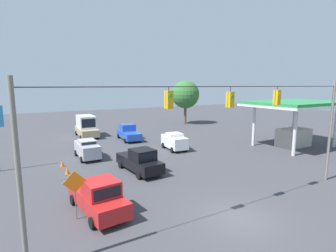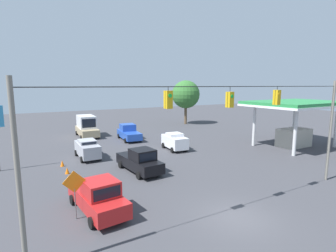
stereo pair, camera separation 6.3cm
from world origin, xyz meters
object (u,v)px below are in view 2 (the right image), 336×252
sedan_white_oncoming_far (175,141)px  tree_horizon_left (186,95)px  sedan_silver_withflow_far (87,149)px  gas_station (295,114)px  traffic_cone_fourth (67,170)px  traffic_cone_fifth (62,163)px  traffic_cone_nearest (89,202)px  box_truck_tan_withflow_deep (87,126)px  work_zone_sign (74,186)px  traffic_cone_second (82,188)px  pickup_truck_red_parked_shoulder (98,196)px  pickup_truck_black_withflow_mid (140,161)px  pickup_truck_blue_oncoming_deep (129,133)px  traffic_cone_third (73,178)px  overhead_signal_span (229,130)px

sedan_white_oncoming_far → tree_horizon_left: (-12.67, -16.67, 4.70)m
sedan_silver_withflow_far → gas_station: (-23.33, 7.34, 3.06)m
traffic_cone_fourth → traffic_cone_fifth: (0.05, -2.41, 0.00)m
traffic_cone_nearest → box_truck_tan_withflow_deep: bearing=-102.6°
traffic_cone_fifth → work_zone_sign: (0.81, 10.77, 1.70)m
work_zone_sign → sedan_silver_withflow_far: bearing=-105.8°
work_zone_sign → traffic_cone_second: bearing=-106.2°
pickup_truck_red_parked_shoulder → traffic_cone_fifth: pickup_truck_red_parked_shoulder is taller
work_zone_sign → tree_horizon_left: bearing=-133.1°
pickup_truck_black_withflow_mid → traffic_cone_nearest: size_ratio=9.59×
pickup_truck_blue_oncoming_deep → sedan_silver_withflow_far: pickup_truck_blue_oncoming_deep is taller
traffic_cone_third → traffic_cone_fourth: size_ratio=1.00×
gas_station → work_zone_sign: size_ratio=4.01×
traffic_cone_second → traffic_cone_fifth: same height
overhead_signal_span → traffic_cone_fourth: 14.62m
pickup_truck_black_withflow_mid → pickup_truck_red_parked_shoulder: (5.14, 5.52, -0.00)m
traffic_cone_nearest → tree_horizon_left: (-24.88, -26.47, 5.43)m
pickup_truck_blue_oncoming_deep → traffic_cone_fourth: size_ratio=9.75×
pickup_truck_blue_oncoming_deep → pickup_truck_red_parked_shoulder: bearing=63.6°
box_truck_tan_withflow_deep → traffic_cone_nearest: size_ratio=10.77×
pickup_truck_blue_oncoming_deep → gas_station: (-16.16, 13.95, 3.08)m
pickup_truck_blue_oncoming_deep → sedan_white_oncoming_far: 8.45m
sedan_silver_withflow_far → gas_station: 24.64m
traffic_cone_second → traffic_cone_fourth: bearing=-87.1°
traffic_cone_third → traffic_cone_second: bearing=94.0°
traffic_cone_third → tree_horizon_left: (-24.99, -21.49, 5.43)m
box_truck_tan_withflow_deep → traffic_cone_fourth: box_truck_tan_withflow_deep is taller
pickup_truck_black_withflow_mid → box_truck_tan_withflow_deep: bearing=-89.2°
overhead_signal_span → box_truck_tan_withflow_deep: 28.12m
sedan_white_oncoming_far → traffic_cone_fifth: 12.45m
pickup_truck_black_withflow_mid → work_zone_sign: size_ratio=1.95×
traffic_cone_fourth → tree_horizon_left: size_ratio=0.07×
sedan_silver_withflow_far → work_zone_sign: size_ratio=1.58×
box_truck_tan_withflow_deep → tree_horizon_left: (-19.71, -3.35, 4.21)m
traffic_cone_fifth → sedan_silver_withflow_far: bearing=-147.9°
pickup_truck_red_parked_shoulder → work_zone_sign: 1.69m
traffic_cone_fifth → gas_station: bearing=167.8°
sedan_silver_withflow_far → traffic_cone_nearest: (2.51, 11.24, -0.72)m
traffic_cone_fourth → tree_horizon_left: 32.11m
pickup_truck_blue_oncoming_deep → sedan_white_oncoming_far: bearing=107.4°
traffic_cone_nearest → traffic_cone_fourth: (0.17, -7.12, 0.00)m
pickup_truck_red_parked_shoulder → traffic_cone_fourth: (0.47, -8.13, -0.69)m
traffic_cone_fourth → work_zone_sign: work_zone_sign is taller
sedan_silver_withflow_far → traffic_cone_fifth: sedan_silver_withflow_far is taller
pickup_truck_red_parked_shoulder → gas_station: gas_station is taller
pickup_truck_red_parked_shoulder → traffic_cone_third: (0.41, -5.99, -0.69)m
traffic_cone_nearest → traffic_cone_second: same height
pickup_truck_blue_oncoming_deep → tree_horizon_left: tree_horizon_left is taller
sedan_white_oncoming_far → pickup_truck_red_parked_shoulder: (11.90, 10.80, -0.05)m
pickup_truck_black_withflow_mid → traffic_cone_third: (5.55, -0.46, -0.69)m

